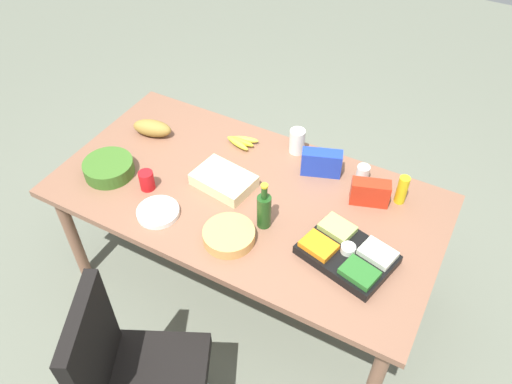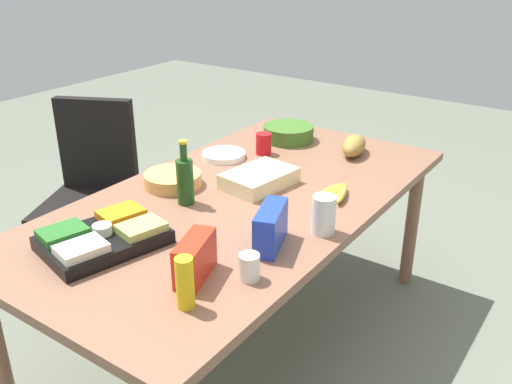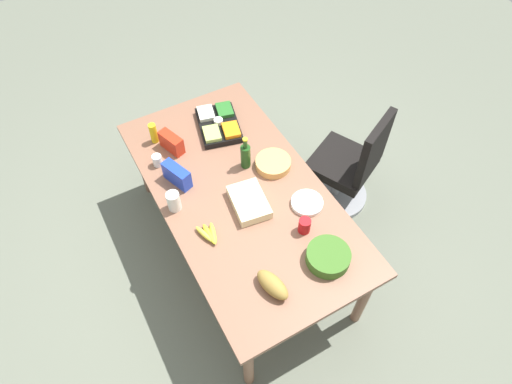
{
  "view_description": "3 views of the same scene",
  "coord_description": "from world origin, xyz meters",
  "px_view_note": "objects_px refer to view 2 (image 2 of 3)",
  "views": [
    {
      "loc": [
        0.97,
        -1.68,
        2.71
      ],
      "look_at": [
        0.06,
        -0.0,
        0.82
      ],
      "focal_mm": 35.71,
      "sensor_mm": 36.0,
      "label": 1
    },
    {
      "loc": [
        1.78,
        1.32,
        1.8
      ],
      "look_at": [
        -0.02,
        0.06,
        0.8
      ],
      "focal_mm": 39.4,
      "sensor_mm": 36.0,
      "label": 2
    },
    {
      "loc": [
        -1.7,
        0.82,
        3.25
      ],
      "look_at": [
        -0.13,
        -0.06,
        0.88
      ],
      "focal_mm": 31.19,
      "sensor_mm": 36.0,
      "label": 3
    }
  ],
  "objects_px": {
    "chip_bowl": "(173,179)",
    "chip_bag_red": "(195,258)",
    "sheet_cake": "(260,179)",
    "paper_plate_stack": "(224,155)",
    "banana_bunch": "(337,192)",
    "wine_bottle": "(185,180)",
    "veggie_tray": "(103,237)",
    "mustard_bottle": "(185,283)",
    "mayo_jar": "(324,215)",
    "salad_bowl": "(288,133)",
    "conference_table": "(241,211)",
    "paper_cup": "(249,267)",
    "office_chair": "(93,216)",
    "red_solo_cup": "(264,144)",
    "bread_loaf": "(354,145)",
    "chip_bag_blue": "(271,227)"
  },
  "relations": [
    {
      "from": "sheet_cake",
      "to": "paper_plate_stack",
      "type": "distance_m",
      "value": 0.4
    },
    {
      "from": "paper_plate_stack",
      "to": "chip_bowl",
      "type": "bearing_deg",
      "value": 4.01
    },
    {
      "from": "conference_table",
      "to": "mayo_jar",
      "type": "height_order",
      "value": "mayo_jar"
    },
    {
      "from": "mustard_bottle",
      "to": "salad_bowl",
      "type": "xyz_separation_m",
      "value": [
        -1.49,
        -0.56,
        -0.04
      ]
    },
    {
      "from": "wine_bottle",
      "to": "chip_bag_red",
      "type": "bearing_deg",
      "value": 44.49
    },
    {
      "from": "sheet_cake",
      "to": "chip_bowl",
      "type": "xyz_separation_m",
      "value": [
        0.22,
        -0.32,
        -0.0
      ]
    },
    {
      "from": "paper_cup",
      "to": "salad_bowl",
      "type": "xyz_separation_m",
      "value": [
        -1.25,
        -0.63,
        -0.0
      ]
    },
    {
      "from": "wine_bottle",
      "to": "veggie_tray",
      "type": "bearing_deg",
      "value": -0.16
    },
    {
      "from": "office_chair",
      "to": "paper_cup",
      "type": "bearing_deg",
      "value": 70.88
    },
    {
      "from": "bread_loaf",
      "to": "banana_bunch",
      "type": "height_order",
      "value": "bread_loaf"
    },
    {
      "from": "wine_bottle",
      "to": "paper_cup",
      "type": "bearing_deg",
      "value": 60.09
    },
    {
      "from": "chip_bag_blue",
      "to": "veggie_tray",
      "type": "height_order",
      "value": "chip_bag_blue"
    },
    {
      "from": "conference_table",
      "to": "chip_bowl",
      "type": "xyz_separation_m",
      "value": [
        0.08,
        -0.32,
        0.1
      ]
    },
    {
      "from": "red_solo_cup",
      "to": "banana_bunch",
      "type": "distance_m",
      "value": 0.62
    },
    {
      "from": "chip_bowl",
      "to": "chip_bag_red",
      "type": "height_order",
      "value": "chip_bag_red"
    },
    {
      "from": "wine_bottle",
      "to": "chip_bag_red",
      "type": "height_order",
      "value": "wine_bottle"
    },
    {
      "from": "veggie_tray",
      "to": "red_solo_cup",
      "type": "xyz_separation_m",
      "value": [
        -1.12,
        -0.06,
        0.02
      ]
    },
    {
      "from": "conference_table",
      "to": "mustard_bottle",
      "type": "distance_m",
      "value": 0.83
    },
    {
      "from": "red_solo_cup",
      "to": "salad_bowl",
      "type": "bearing_deg",
      "value": -177.99
    },
    {
      "from": "sheet_cake",
      "to": "red_solo_cup",
      "type": "bearing_deg",
      "value": -147.93
    },
    {
      "from": "wine_bottle",
      "to": "salad_bowl",
      "type": "height_order",
      "value": "wine_bottle"
    },
    {
      "from": "red_solo_cup",
      "to": "sheet_cake",
      "type": "bearing_deg",
      "value": 32.07
    },
    {
      "from": "paper_cup",
      "to": "chip_bag_red",
      "type": "height_order",
      "value": "chip_bag_red"
    },
    {
      "from": "mustard_bottle",
      "to": "paper_plate_stack",
      "type": "xyz_separation_m",
      "value": [
        -1.07,
        -0.69,
        -0.07
      ]
    },
    {
      "from": "office_chair",
      "to": "red_solo_cup",
      "type": "height_order",
      "value": "office_chair"
    },
    {
      "from": "salad_bowl",
      "to": "banana_bunch",
      "type": "bearing_deg",
      "value": 47.69
    },
    {
      "from": "sheet_cake",
      "to": "bread_loaf",
      "type": "bearing_deg",
      "value": 164.48
    },
    {
      "from": "office_chair",
      "to": "salad_bowl",
      "type": "distance_m",
      "value": 1.18
    },
    {
      "from": "red_solo_cup",
      "to": "chip_bag_red",
      "type": "distance_m",
      "value": 1.19
    },
    {
      "from": "office_chair",
      "to": "veggie_tray",
      "type": "xyz_separation_m",
      "value": [
        0.62,
        0.86,
        0.42
      ]
    },
    {
      "from": "veggie_tray",
      "to": "chip_bowl",
      "type": "relative_size",
      "value": 1.86
    },
    {
      "from": "sheet_cake",
      "to": "mayo_jar",
      "type": "bearing_deg",
      "value": 63.14
    },
    {
      "from": "conference_table",
      "to": "chip_bag_red",
      "type": "relative_size",
      "value": 10.43
    },
    {
      "from": "conference_table",
      "to": "chip_bag_red",
      "type": "bearing_deg",
      "value": 22.95
    },
    {
      "from": "sheet_cake",
      "to": "mustard_bottle",
      "type": "bearing_deg",
      "value": 20.75
    },
    {
      "from": "office_chair",
      "to": "veggie_tray",
      "type": "distance_m",
      "value": 1.14
    },
    {
      "from": "office_chair",
      "to": "wine_bottle",
      "type": "xyz_separation_m",
      "value": [
        0.17,
        0.87,
        0.49
      ]
    },
    {
      "from": "office_chair",
      "to": "mayo_jar",
      "type": "height_order",
      "value": "office_chair"
    },
    {
      "from": "mustard_bottle",
      "to": "mayo_jar",
      "type": "relative_size",
      "value": 1.13
    },
    {
      "from": "paper_plate_stack",
      "to": "bread_loaf",
      "type": "bearing_deg",
      "value": 128.9
    },
    {
      "from": "mustard_bottle",
      "to": "chip_bag_red",
      "type": "bearing_deg",
      "value": -149.55
    },
    {
      "from": "mayo_jar",
      "to": "paper_plate_stack",
      "type": "bearing_deg",
      "value": -117.29
    },
    {
      "from": "chip_bowl",
      "to": "chip_bag_red",
      "type": "bearing_deg",
      "value": 48.11
    },
    {
      "from": "sheet_cake",
      "to": "wine_bottle",
      "type": "bearing_deg",
      "value": -25.33
    },
    {
      "from": "mustard_bottle",
      "to": "sheet_cake",
      "type": "bearing_deg",
      "value": -159.25
    },
    {
      "from": "mustard_bottle",
      "to": "red_solo_cup",
      "type": "distance_m",
      "value": 1.35
    },
    {
      "from": "banana_bunch",
      "to": "wine_bottle",
      "type": "bearing_deg",
      "value": -49.99
    },
    {
      "from": "wine_bottle",
      "to": "red_solo_cup",
      "type": "distance_m",
      "value": 0.68
    },
    {
      "from": "wine_bottle",
      "to": "paper_cup",
      "type": "height_order",
      "value": "wine_bottle"
    },
    {
      "from": "bread_loaf",
      "to": "wine_bottle",
      "type": "bearing_deg",
      "value": -19.09
    }
  ]
}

